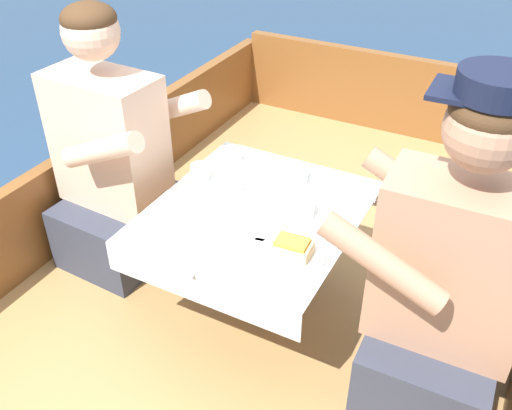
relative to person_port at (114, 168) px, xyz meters
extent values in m
plane|color=navy|center=(0.62, 0.03, -0.69)|extent=(60.00, 60.00, 0.00)
cube|color=#A87F4C|center=(0.62, 0.03, -0.54)|extent=(1.84, 3.14, 0.29)
cube|color=brown|center=(-0.27, 0.03, -0.21)|extent=(0.06, 3.14, 0.38)
cube|color=brown|center=(0.62, 1.57, -0.18)|extent=(1.72, 0.06, 0.43)
cylinder|color=#B2B2B7|center=(0.62, -0.04, -0.19)|extent=(0.07, 0.07, 0.41)
cube|color=#A87F4C|center=(0.62, -0.04, 0.02)|extent=(0.61, 0.68, 0.02)
cube|color=white|center=(0.62, -0.04, 0.04)|extent=(0.64, 0.71, 0.00)
cube|color=white|center=(0.62, -0.40, -0.02)|extent=(0.64, 0.00, 0.10)
cube|color=white|center=(0.62, 0.31, -0.02)|extent=(0.64, 0.00, 0.10)
cube|color=#333847|center=(-0.01, 0.00, -0.27)|extent=(0.38, 0.46, 0.26)
cube|color=beige|center=(-0.01, 0.00, 0.11)|extent=(0.41, 0.24, 0.50)
sphere|color=beige|center=(-0.01, 0.00, 0.51)|extent=(0.19, 0.19, 0.19)
ellipsoid|color=#472D19|center=(-0.01, 0.00, 0.55)|extent=(0.18, 0.18, 0.10)
cylinder|color=beige|center=(0.16, 0.17, 0.20)|extent=(0.34, 0.09, 0.21)
cylinder|color=beige|center=(0.14, -0.19, 0.20)|extent=(0.34, 0.09, 0.21)
cube|color=#333847|center=(1.24, -0.11, -0.27)|extent=(0.37, 0.45, 0.26)
cube|color=tan|center=(1.24, -0.11, 0.11)|extent=(0.41, 0.23, 0.49)
sphere|color=tan|center=(1.24, -0.11, 0.51)|extent=(0.20, 0.20, 0.20)
ellipsoid|color=#472D19|center=(1.24, -0.11, 0.55)|extent=(0.19, 0.19, 0.11)
cylinder|color=tan|center=(1.10, -0.29, 0.20)|extent=(0.34, 0.08, 0.21)
cylinder|color=tan|center=(1.09, 0.07, 0.20)|extent=(0.34, 0.08, 0.21)
cylinder|color=black|center=(1.24, -0.11, 0.61)|extent=(0.19, 0.19, 0.06)
cube|color=black|center=(1.15, -0.11, 0.58)|extent=(0.10, 0.14, 0.01)
cylinder|color=silver|center=(0.82, -0.20, 0.04)|extent=(0.20, 0.20, 0.01)
cylinder|color=silver|center=(0.49, -0.18, 0.04)|extent=(0.20, 0.20, 0.01)
cube|color=#E0BC7F|center=(0.82, -0.20, 0.07)|extent=(0.12, 0.08, 0.04)
cube|color=gold|center=(0.82, -0.20, 0.09)|extent=(0.10, 0.07, 0.01)
cylinder|color=silver|center=(0.63, 0.18, 0.06)|extent=(0.15, 0.15, 0.04)
cylinder|color=beige|center=(0.63, 0.18, 0.07)|extent=(0.12, 0.12, 0.02)
cylinder|color=silver|center=(0.73, 0.00, 0.06)|extent=(0.15, 0.15, 0.04)
cylinder|color=beige|center=(0.73, 0.00, 0.07)|extent=(0.12, 0.12, 0.02)
cylinder|color=silver|center=(0.49, 0.03, 0.07)|extent=(0.06, 0.06, 0.07)
torus|color=silver|center=(0.53, 0.03, 0.07)|extent=(0.04, 0.01, 0.04)
cylinder|color=#3D2314|center=(0.49, 0.03, 0.09)|extent=(0.05, 0.05, 0.01)
cylinder|color=silver|center=(0.40, 0.19, 0.06)|extent=(0.07, 0.07, 0.05)
torus|color=silver|center=(0.45, 0.19, 0.07)|extent=(0.04, 0.01, 0.04)
cylinder|color=#3D2314|center=(0.40, 0.19, 0.08)|extent=(0.06, 0.06, 0.01)
cylinder|color=silver|center=(0.36, 0.04, 0.07)|extent=(0.06, 0.06, 0.05)
cylinder|color=beige|center=(0.36, 0.04, 0.07)|extent=(0.07, 0.07, 0.03)
cube|color=silver|center=(0.86, 0.18, 0.04)|extent=(0.17, 0.02, 0.00)
cube|color=silver|center=(0.62, -0.03, 0.04)|extent=(0.13, 0.12, 0.00)
ellipsoid|color=silver|center=(0.57, 0.02, 0.04)|extent=(0.04, 0.02, 0.01)
cube|color=silver|center=(0.64, -0.19, 0.04)|extent=(0.17, 0.04, 0.00)
cube|color=silver|center=(0.71, -0.18, 0.04)|extent=(0.04, 0.03, 0.00)
cube|color=silver|center=(0.82, 0.12, 0.04)|extent=(0.17, 0.02, 0.00)
ellipsoid|color=silver|center=(0.89, 0.13, 0.04)|extent=(0.04, 0.02, 0.01)
cube|color=silver|center=(0.62, -0.33, 0.04)|extent=(0.03, 0.17, 0.00)
ellipsoid|color=silver|center=(0.63, -0.26, 0.04)|extent=(0.04, 0.02, 0.01)
cube|color=silver|center=(0.47, -0.33, 0.04)|extent=(0.11, 0.14, 0.00)
camera|label=1|loc=(1.32, -1.37, 1.09)|focal=40.00mm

